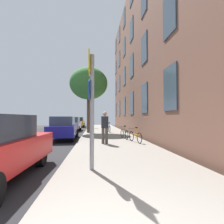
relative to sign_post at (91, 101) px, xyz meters
The scene contains 14 objects.
ground_plane 11.95m from the sign_post, 101.37° to the left, with size 41.80×41.80×0.00m, color #332D28.
road_asphalt 12.53m from the sign_post, 110.95° to the left, with size 7.00×38.00×0.01m, color #232326.
sidewalk 11.78m from the sign_post, 84.18° to the left, with size 4.20×38.00×0.12m, color gray.
building_facade 12.86m from the sign_post, 71.16° to the left, with size 0.56×27.00×14.80m.
sign_post is the anchor object (origin of this frame).
traffic_light 20.41m from the sign_post, 91.58° to the left, with size 0.43×0.24×3.43m.
tree_near 12.62m from the sign_post, 92.35° to the left, with size 3.67×3.67×6.34m.
bicycle_0 5.94m from the sign_post, 64.61° to the left, with size 0.52×1.66×0.90m.
bicycle_1 7.37m from the sign_post, 73.09° to the left, with size 0.42×1.63×0.91m.
bicycle_2 12.65m from the sign_post, 83.19° to the left, with size 0.42×1.73×0.98m.
pedestrian_0 4.92m from the sign_post, 82.22° to the left, with size 0.56×0.56×1.77m.
car_1 8.19m from the sign_post, 104.99° to the left, with size 1.91×4.43×1.62m.
car_2 16.40m from the sign_post, 98.84° to the left, with size 1.85×4.01×1.62m.
car_3 24.65m from the sign_post, 95.95° to the left, with size 1.84×4.50×1.62m.
Camera 1 is at (0.03, -1.49, 1.55)m, focal length 28.26 mm.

